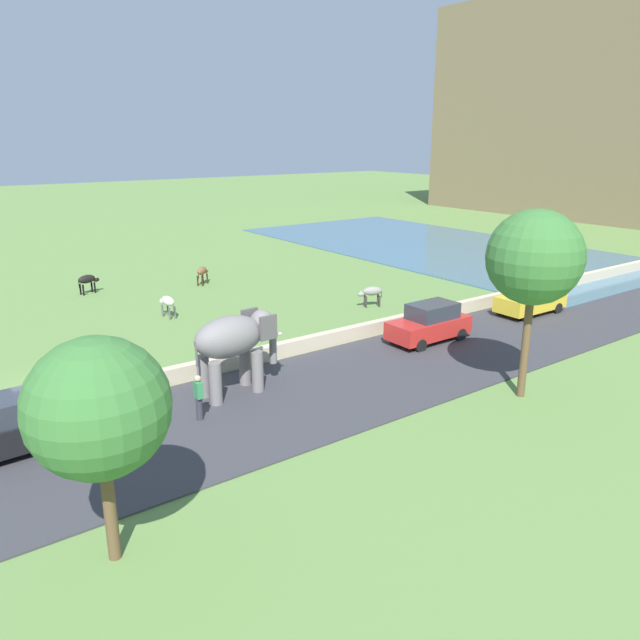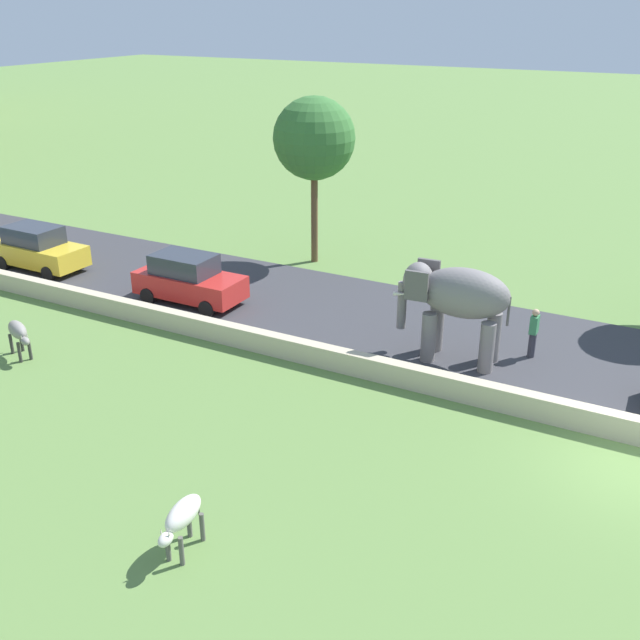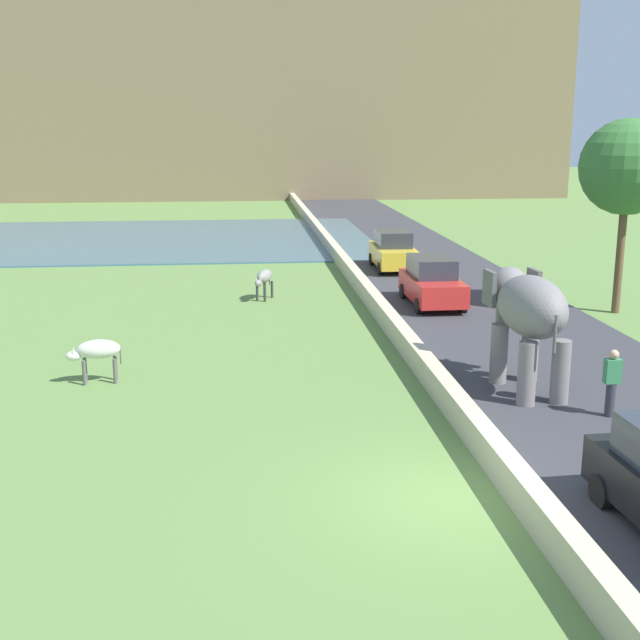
{
  "view_description": "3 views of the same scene",
  "coord_description": "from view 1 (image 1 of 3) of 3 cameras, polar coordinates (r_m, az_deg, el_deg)",
  "views": [
    {
      "loc": [
        21.73,
        -3.85,
        9.02
      ],
      "look_at": [
        2.35,
        10.29,
        1.74
      ],
      "focal_mm": 33.93,
      "sensor_mm": 36.0,
      "label": 1
    },
    {
      "loc": [
        -16.38,
        -0.39,
        10.07
      ],
      "look_at": [
        1.95,
        9.52,
        1.12
      ],
      "focal_mm": 41.67,
      "sensor_mm": 36.0,
      "label": 2
    },
    {
      "loc": [
        -3.66,
        -13.29,
        6.57
      ],
      "look_at": [
        -1.39,
        8.99,
        1.19
      ],
      "focal_mm": 46.12,
      "sensor_mm": 36.0,
      "label": 3
    }
  ],
  "objects": [
    {
      "name": "car_yellow",
      "position": [
        33.74,
        19.31,
        1.98
      ],
      "size": [
        1.84,
        4.03,
        1.8
      ],
      "color": "gold",
      "rests_on": "ground"
    },
    {
      "name": "lake",
      "position": [
        53.32,
        10.99,
        6.87
      ],
      "size": [
        36.0,
        18.0,
        0.08
      ],
      "primitive_type": "cube",
      "color": "#426B84",
      "rests_on": "ground"
    },
    {
      "name": "cow_grey",
      "position": [
        33.4,
        4.87,
        2.63
      ],
      "size": [
        0.86,
        1.4,
        1.15
      ],
      "color": "gray",
      "rests_on": "ground"
    },
    {
      "name": "barrier_wall",
      "position": [
        31.21,
        10.24,
        0.44
      ],
      "size": [
        0.4,
        110.0,
        0.67
      ],
      "primitive_type": "cube",
      "color": "beige",
      "rests_on": "ground"
    },
    {
      "name": "tree_mid",
      "position": [
        21.86,
        19.58,
        5.53
      ],
      "size": [
        3.28,
        3.28,
        6.75
      ],
      "color": "brown",
      "rests_on": "ground"
    },
    {
      "name": "person_beside_elephant",
      "position": [
        20.31,
        -11.37,
        -7.12
      ],
      "size": [
        0.36,
        0.22,
        1.63
      ],
      "color": "#33333D",
      "rests_on": "ground"
    },
    {
      "name": "car_black",
      "position": [
        20.12,
        -27.43,
        -8.96
      ],
      "size": [
        1.92,
        4.07,
        1.8
      ],
      "color": "black",
      "rests_on": "ground"
    },
    {
      "name": "ground_plane",
      "position": [
        23.84,
        -24.2,
        -6.93
      ],
      "size": [
        220.0,
        220.0,
        0.0
      ],
      "primitive_type": "plane",
      "color": "#608442"
    },
    {
      "name": "cow_white",
      "position": [
        32.27,
        -14.19,
        1.66
      ],
      "size": [
        1.41,
        0.55,
        1.15
      ],
      "color": "silver",
      "rests_on": "ground"
    },
    {
      "name": "cow_brown",
      "position": [
        39.19,
        -11.03,
        4.51
      ],
      "size": [
        1.15,
        1.27,
        1.15
      ],
      "color": "brown",
      "rests_on": "ground"
    },
    {
      "name": "elephant",
      "position": [
        21.82,
        -8.05,
        -1.96
      ],
      "size": [
        1.58,
        3.51,
        2.99
      ],
      "color": "slate",
      "rests_on": "ground"
    },
    {
      "name": "cow_black",
      "position": [
        38.74,
        -21.08,
        3.54
      ],
      "size": [
        0.75,
        1.42,
        1.15
      ],
      "color": "black",
      "rests_on": "ground"
    },
    {
      "name": "car_red",
      "position": [
        27.98,
        10.31,
        -0.28
      ],
      "size": [
        1.81,
        4.01,
        1.8
      ],
      "color": "red",
      "rests_on": "ground"
    },
    {
      "name": "road_surface",
      "position": [
        30.48,
        17.98,
        -1.13
      ],
      "size": [
        7.0,
        120.0,
        0.06
      ],
      "primitive_type": "cube",
      "color": "#38383D",
      "rests_on": "ground"
    },
    {
      "name": "tree_near",
      "position": [
        13.41,
        -20.19,
        -7.82
      ],
      "size": [
        3.02,
        3.02,
        5.18
      ],
      "color": "brown",
      "rests_on": "ground"
    }
  ]
}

